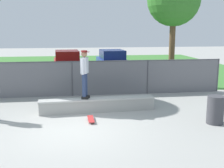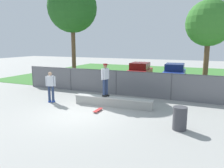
# 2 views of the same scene
# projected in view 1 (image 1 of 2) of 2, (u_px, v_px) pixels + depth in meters

# --- Properties ---
(ground_plane) EXTENTS (80.00, 80.00, 0.00)m
(ground_plane) POSITION_uv_depth(u_px,v_px,m) (73.00, 130.00, 8.95)
(ground_plane) COLOR #9E9E99
(grass_strip) EXTENTS (26.70, 20.00, 0.02)m
(grass_strip) POSITION_uv_depth(u_px,v_px,m) (72.00, 67.00, 23.57)
(grass_strip) COLOR #3D7A33
(grass_strip) RESTS_ON ground
(concrete_ledge) EXTENTS (4.48, 0.72, 0.52)m
(concrete_ledge) POSITION_uv_depth(u_px,v_px,m) (98.00, 105.00, 10.96)
(concrete_ledge) COLOR #999993
(concrete_ledge) RESTS_ON ground
(skateboarder) EXTENTS (0.38, 0.58, 1.84)m
(skateboarder) POSITION_uv_depth(u_px,v_px,m) (85.00, 72.00, 10.69)
(skateboarder) COLOR black
(skateboarder) RESTS_ON concrete_ledge
(skateboard) EXTENTS (0.21, 0.80, 0.09)m
(skateboard) POSITION_uv_depth(u_px,v_px,m) (91.00, 119.00, 9.84)
(skateboard) COLOR red
(skateboard) RESTS_ON ground
(chainlink_fence) EXTENTS (14.77, 0.07, 1.67)m
(chainlink_fence) POSITION_uv_depth(u_px,v_px,m) (72.00, 77.00, 13.39)
(chainlink_fence) COLOR #4C4C51
(chainlink_fence) RESTS_ON ground
(tree_near_right) EXTENTS (2.87, 2.87, 6.14)m
(tree_near_right) POSITION_uv_depth(u_px,v_px,m) (174.00, 0.00, 15.19)
(tree_near_right) COLOR brown
(tree_near_right) RESTS_ON ground
(car_red) EXTENTS (2.20, 4.30, 1.66)m
(car_red) POSITION_uv_depth(u_px,v_px,m) (67.00, 62.00, 19.81)
(car_red) COLOR #B21E1E
(car_red) RESTS_ON ground
(car_blue) EXTENTS (2.20, 4.30, 1.66)m
(car_blue) POSITION_uv_depth(u_px,v_px,m) (112.00, 61.00, 20.43)
(car_blue) COLOR #233D9E
(car_blue) RESTS_ON ground
(trash_bin) EXTENTS (0.56, 0.56, 0.95)m
(trash_bin) POSITION_uv_depth(u_px,v_px,m) (215.00, 110.00, 9.52)
(trash_bin) COLOR #3F3F44
(trash_bin) RESTS_ON ground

